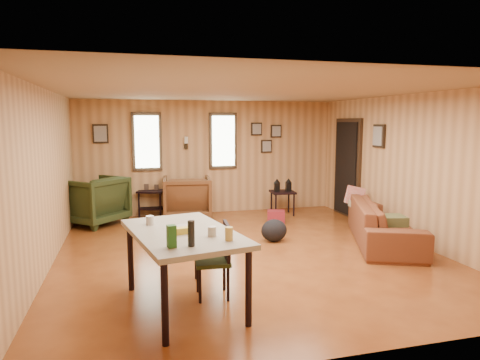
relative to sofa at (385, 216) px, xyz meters
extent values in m
cube|color=brown|center=(-2.29, 0.08, -0.45)|extent=(5.50, 6.00, 0.02)
cube|color=#997C5B|center=(-2.29, 0.08, 1.97)|extent=(5.50, 6.00, 0.02)
cube|color=tan|center=(-2.29, 3.09, 0.76)|extent=(5.50, 0.02, 2.40)
cube|color=tan|center=(-2.29, -2.93, 0.76)|extent=(5.50, 0.02, 2.40)
cube|color=tan|center=(-5.05, 0.08, 0.76)|extent=(0.02, 6.00, 2.40)
cube|color=tan|center=(0.47, 0.08, 0.76)|extent=(0.02, 6.00, 2.40)
cube|color=black|center=(-3.59, 3.05, 1.11)|extent=(0.60, 0.05, 1.20)
cube|color=#E0F2D1|center=(-3.59, 3.01, 1.11)|extent=(0.48, 0.04, 1.06)
cube|color=black|center=(-1.99, 3.05, 1.11)|extent=(0.60, 0.05, 1.20)
cube|color=#E0F2D1|center=(-1.99, 3.01, 1.11)|extent=(0.48, 0.04, 1.06)
cube|color=black|center=(-2.79, 3.03, 1.01)|extent=(0.07, 0.05, 0.12)
cylinder|color=silver|center=(-2.79, 2.97, 1.14)|extent=(0.07, 0.07, 0.14)
cube|color=black|center=(0.43, 2.03, 0.56)|extent=(0.06, 1.00, 2.05)
cube|color=black|center=(0.39, 2.03, 0.56)|extent=(0.04, 0.82, 1.90)
cube|color=black|center=(-1.24, 3.05, 1.36)|extent=(0.24, 0.04, 0.28)
cube|color=#9E998C|center=(-1.24, 3.02, 1.36)|extent=(0.19, 0.02, 0.22)
cube|color=black|center=(-0.79, 3.05, 1.31)|extent=(0.24, 0.04, 0.28)
cube|color=#9E998C|center=(-0.79, 3.02, 1.31)|extent=(0.19, 0.02, 0.22)
cube|color=black|center=(-1.01, 3.05, 0.98)|extent=(0.24, 0.04, 0.28)
cube|color=#9E998C|center=(-1.01, 3.02, 0.98)|extent=(0.19, 0.02, 0.22)
cube|color=black|center=(-4.49, 3.05, 1.28)|extent=(0.30, 0.04, 0.38)
cube|color=#9E998C|center=(-4.49, 3.02, 1.28)|extent=(0.24, 0.02, 0.31)
cube|color=black|center=(0.43, 0.93, 1.26)|extent=(0.04, 0.34, 0.42)
cube|color=#9E998C|center=(0.40, 0.93, 1.26)|extent=(0.02, 0.27, 0.34)
imported|color=brown|center=(0.00, 0.00, 0.00)|extent=(1.49, 2.35, 0.89)
imported|color=#503018|center=(-2.84, 2.58, 0.04)|extent=(1.02, 0.97, 0.96)
imported|color=#263216|center=(-4.63, 2.56, 0.07)|extent=(1.35, 1.36, 1.02)
cube|color=black|center=(-3.51, 3.02, 0.09)|extent=(0.66, 0.63, 0.04)
cube|color=black|center=(-3.51, 3.02, -0.27)|extent=(0.60, 0.57, 0.03)
cylinder|color=black|center=(-3.79, 2.91, -0.18)|extent=(0.05, 0.05, 0.52)
cylinder|color=black|center=(-3.37, 2.76, -0.18)|extent=(0.05, 0.05, 0.52)
cylinder|color=black|center=(-3.66, 3.27, -0.18)|extent=(0.05, 0.05, 0.52)
cylinder|color=black|center=(-3.24, 3.13, -0.18)|extent=(0.05, 0.05, 0.52)
cube|color=#43342D|center=(-3.62, 3.06, 0.17)|extent=(0.10, 0.05, 0.13)
cube|color=#43342D|center=(-3.42, 2.99, 0.16)|extent=(0.09, 0.05, 0.12)
cube|color=black|center=(-0.84, 2.46, 0.04)|extent=(0.52, 0.52, 0.04)
cylinder|color=black|center=(-1.05, 2.28, -0.20)|extent=(0.04, 0.04, 0.48)
cylinder|color=black|center=(-0.66, 2.25, -0.20)|extent=(0.04, 0.04, 0.48)
cylinder|color=black|center=(-1.01, 2.67, -0.20)|extent=(0.04, 0.04, 0.48)
cylinder|color=black|center=(-0.63, 2.63, -0.20)|extent=(0.04, 0.04, 0.48)
cube|color=black|center=(-0.96, 2.47, 0.15)|extent=(0.12, 0.12, 0.17)
cone|color=black|center=(-0.96, 2.47, 0.28)|extent=(0.16, 0.16, 0.10)
cube|color=black|center=(-0.71, 2.44, 0.15)|extent=(0.12, 0.12, 0.17)
cone|color=black|center=(-0.71, 2.44, 0.28)|extent=(0.16, 0.16, 0.10)
cube|color=maroon|center=(-1.22, 1.79, -0.32)|extent=(0.40, 0.34, 0.24)
ellipsoid|color=black|center=(-1.69, 0.54, -0.26)|extent=(0.46, 0.37, 0.37)
cube|color=#494E2B|center=(-0.21, -0.45, 0.05)|extent=(0.50, 0.44, 0.14)
cube|color=red|center=(0.12, 1.16, 0.14)|extent=(0.40, 0.18, 0.39)
cube|color=gray|center=(0.08, 0.88, 0.03)|extent=(0.42, 0.36, 0.11)
cube|color=gray|center=(-3.45, -1.58, 0.35)|extent=(1.27, 1.78, 0.05)
cylinder|color=black|center=(-3.71, -2.35, -0.06)|extent=(0.08, 0.08, 0.78)
cylinder|color=black|center=(-2.91, -2.19, -0.06)|extent=(0.08, 0.08, 0.78)
cylinder|color=black|center=(-3.99, -0.97, -0.06)|extent=(0.08, 0.08, 0.78)
cylinder|color=black|center=(-3.18, -0.81, -0.06)|extent=(0.08, 0.08, 0.78)
cylinder|color=#ABA9A2|center=(-3.19, -1.86, 0.43)|extent=(0.10, 0.10, 0.10)
cylinder|color=#ABA9A2|center=(-3.76, -1.20, 0.43)|extent=(0.10, 0.10, 0.10)
cube|color=#1D521E|center=(-3.62, -2.14, 0.48)|extent=(0.09, 0.09, 0.20)
cylinder|color=black|center=(-3.44, -2.15, 0.50)|extent=(0.08, 0.08, 0.24)
cylinder|color=#AE9344|center=(-3.06, -2.05, 0.45)|extent=(0.09, 0.09, 0.13)
cylinder|color=#ABA9A2|center=(-3.41, -1.46, 0.39)|extent=(0.25, 0.25, 0.02)
cube|color=gold|center=(-3.48, -1.70, 0.41)|extent=(0.21, 0.12, 0.06)
cube|color=#263216|center=(-3.10, -1.40, -0.04)|extent=(0.41, 0.41, 0.05)
cube|color=black|center=(-2.94, -1.42, 0.19)|extent=(0.07, 0.36, 0.42)
cylinder|color=black|center=(-3.27, -1.54, -0.24)|extent=(0.04, 0.04, 0.40)
cylinder|color=black|center=(-2.96, -1.57, -0.24)|extent=(0.04, 0.04, 0.40)
cylinder|color=black|center=(-3.24, -1.24, -0.24)|extent=(0.04, 0.04, 0.40)
cylinder|color=black|center=(-2.94, -1.26, -0.24)|extent=(0.04, 0.04, 0.40)
camera|label=1|loc=(-3.98, -5.93, 1.51)|focal=32.00mm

